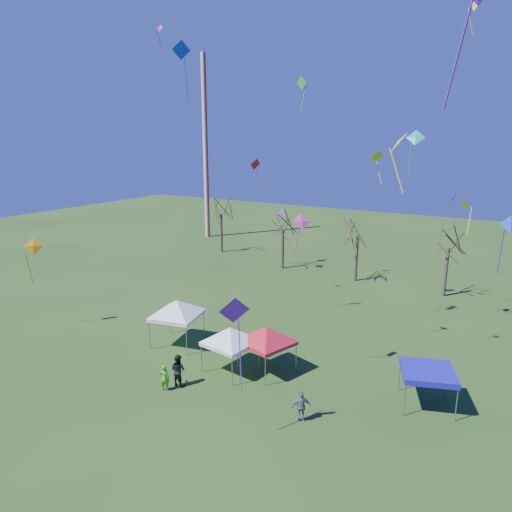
{
  "coord_description": "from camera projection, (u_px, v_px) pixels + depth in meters",
  "views": [
    {
      "loc": [
        11.64,
        -18.23,
        13.75
      ],
      "look_at": [
        -1.13,
        3.0,
        7.4
      ],
      "focal_mm": 32.0,
      "sensor_mm": 36.0,
      "label": 1
    }
  ],
  "objects": [
    {
      "name": "kite_13",
      "position": [
        281.0,
        213.0,
        47.37
      ],
      "size": [
        1.03,
        0.89,
        2.46
      ],
      "rotation": [
        0.0,
        0.0,
        5.76
      ],
      "color": "purple",
      "rests_on": "ground"
    },
    {
      "name": "kite_11",
      "position": [
        377.0,
        157.0,
        36.03
      ],
      "size": [
        1.31,
        1.46,
        2.69
      ],
      "rotation": [
        0.0,
        0.0,
        4.16
      ],
      "color": "#CCD516",
      "rests_on": "ground"
    },
    {
      "name": "person_grey",
      "position": [
        301.0,
        406.0,
        22.78
      ],
      "size": [
        0.98,
        0.89,
        1.61
      ],
      "primitive_type": "imported",
      "rotation": [
        0.0,
        0.0,
        3.8
      ],
      "color": "slate",
      "rests_on": "ground"
    },
    {
      "name": "kite_17",
      "position": [
        511.0,
        225.0,
        21.66
      ],
      "size": [
        1.04,
        0.76,
        2.91
      ],
      "rotation": [
        0.0,
        0.0,
        0.15
      ],
      "color": "#132ECD",
      "rests_on": "ground"
    },
    {
      "name": "kite_1",
      "position": [
        301.0,
        222.0,
        24.93
      ],
      "size": [
        1.07,
        1.12,
        2.2
      ],
      "rotation": [
        0.0,
        0.0,
        0.89
      ],
      "color": "#F3369C",
      "rests_on": "ground"
    },
    {
      "name": "kite_8",
      "position": [
        181.0,
        51.0,
        28.85
      ],
      "size": [
        1.03,
        1.25,
        3.6
      ],
      "rotation": [
        0.0,
        0.0,
        4.12
      ],
      "color": "#1239BF",
      "rests_on": "ground"
    },
    {
      "name": "person_dark",
      "position": [
        178.0,
        370.0,
        26.09
      ],
      "size": [
        0.92,
        0.72,
        1.89
      ],
      "primitive_type": "imported",
      "rotation": [
        0.0,
        0.0,
        3.14
      ],
      "color": "black",
      "rests_on": "ground"
    },
    {
      "name": "tree_3",
      "position": [
        450.0,
        230.0,
        39.8
      ],
      "size": [
        3.59,
        3.59,
        7.91
      ],
      "color": "#3D2D21",
      "rests_on": "ground"
    },
    {
      "name": "kite_27",
      "position": [
        398.0,
        143.0,
        15.91
      ],
      "size": [
        0.81,
        1.03,
        2.2
      ],
      "rotation": [
        0.0,
        0.0,
        4.95
      ],
      "color": "yellow",
      "rests_on": "ground"
    },
    {
      "name": "kite_2",
      "position": [
        255.0,
        164.0,
        47.24
      ],
      "size": [
        1.02,
        1.45,
        3.25
      ],
      "rotation": [
        0.0,
        0.0,
        4.41
      ],
      "color": "red",
      "rests_on": "ground"
    },
    {
      "name": "person_green",
      "position": [
        165.0,
        378.0,
        25.59
      ],
      "size": [
        0.66,
        0.55,
        1.54
      ],
      "primitive_type": "imported",
      "rotation": [
        0.0,
        0.0,
        3.53
      ],
      "color": "#4BC01E",
      "rests_on": "ground"
    },
    {
      "name": "tree_1",
      "position": [
        283.0,
        216.0,
        48.76
      ],
      "size": [
        3.42,
        3.42,
        7.54
      ],
      "color": "#3D2D21",
      "rests_on": "ground"
    },
    {
      "name": "kite_18",
      "position": [
        302.0,
        84.0,
        25.04
      ],
      "size": [
        0.76,
        0.45,
        1.97
      ],
      "rotation": [
        0.0,
        0.0,
        2.74
      ],
      "color": "green",
      "rests_on": "ground"
    },
    {
      "name": "kite_20",
      "position": [
        159.0,
        29.0,
        32.36
      ],
      "size": [
        0.58,
        0.35,
        1.3
      ],
      "rotation": [
        0.0,
        0.0,
        6.19
      ],
      "color": "#CA2D60",
      "rests_on": "ground"
    },
    {
      "name": "kite_3",
      "position": [
        475.0,
        4.0,
        33.9
      ],
      "size": [
        1.06,
        1.04,
        2.69
      ],
      "rotation": [
        0.0,
        0.0,
        5.52
      ],
      "color": "#FFFD1A",
      "rests_on": "ground"
    },
    {
      "name": "tree_0",
      "position": [
        221.0,
        200.0,
        55.89
      ],
      "size": [
        3.83,
        3.83,
        8.44
      ],
      "color": "#3D2D21",
      "rests_on": "ground"
    },
    {
      "name": "tree_2",
      "position": [
        359.0,
        219.0,
        44.21
      ],
      "size": [
        3.71,
        3.71,
        8.18
      ],
      "color": "#3D2D21",
      "rests_on": "ground"
    },
    {
      "name": "kite_5",
      "position": [
        234.0,
        311.0,
        20.08
      ],
      "size": [
        1.38,
        1.41,
        4.63
      ],
      "rotation": [
        0.0,
        0.0,
        3.96
      ],
      "color": "purple",
      "rests_on": "ground"
    },
    {
      "name": "tent_red",
      "position": [
        267.0,
        330.0,
        27.26
      ],
      "size": [
        3.62,
        3.62,
        3.35
      ],
      "rotation": [
        0.0,
        0.0,
        -0.31
      ],
      "color": "gray",
      "rests_on": "ground"
    },
    {
      "name": "tent_white_west",
      "position": [
        176.0,
        303.0,
        30.94
      ],
      "size": [
        4.05,
        4.05,
        3.66
      ],
      "rotation": [
        0.0,
        0.0,
        0.22
      ],
      "color": "gray",
      "rests_on": "ground"
    },
    {
      "name": "radio_mast",
      "position": [
        205.0,
        149.0,
        63.46
      ],
      "size": [
        0.7,
        0.7,
        25.0
      ],
      "primitive_type": "cylinder",
      "color": "silver",
      "rests_on": "ground"
    },
    {
      "name": "kite_19",
      "position": [
        453.0,
        198.0,
        32.57
      ],
      "size": [
        0.63,
        0.88,
        2.38
      ],
      "rotation": [
        0.0,
        0.0,
        4.71
      ],
      "color": "#5016A0",
      "rests_on": "ground"
    },
    {
      "name": "tent_white_mid",
      "position": [
        230.0,
        330.0,
        27.26
      ],
      "size": [
        3.72,
        3.72,
        3.3
      ],
      "rotation": [
        0.0,
        0.0,
        -0.13
      ],
      "color": "gray",
      "rests_on": "ground"
    },
    {
      "name": "tent_blue",
      "position": [
        428.0,
        372.0,
        23.86
      ],
      "size": [
        3.4,
        3.4,
        2.09
      ],
      "rotation": [
        0.0,
        0.0,
        0.35
      ],
      "color": "gray",
      "rests_on": "ground"
    },
    {
      "name": "kite_14",
      "position": [
        33.0,
        247.0,
        32.67
      ],
      "size": [
        1.28,
        1.26,
        3.45
      ],
      "rotation": [
        0.0,
        0.0,
        0.75
      ],
      "color": "orange",
      "rests_on": "ground"
    },
    {
      "name": "kite_9",
      "position": [
        415.0,
        139.0,
        18.05
      ],
      "size": [
        0.8,
        0.59,
        1.84
      ],
      "rotation": [
        0.0,
        0.0,
        0.17
      ],
      "color": "#0BB292",
      "rests_on": "ground"
    },
    {
      "name": "ground",
      "position": [
        245.0,
        405.0,
        24.36
      ],
      "size": [
        140.0,
        140.0,
        0.0
      ],
      "primitive_type": "plane",
      "color": "#224616",
      "rests_on": "ground"
    },
    {
      "name": "kite_22",
      "position": [
        466.0,
        207.0,
        33.14
      ],
      "size": [
        0.75,
        0.76,
        2.39
      ],
      "rotation": [
        0.0,
        0.0,
        3.1
      ],
      "color": "yellow",
      "rests_on": "ground"
    }
  ]
}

